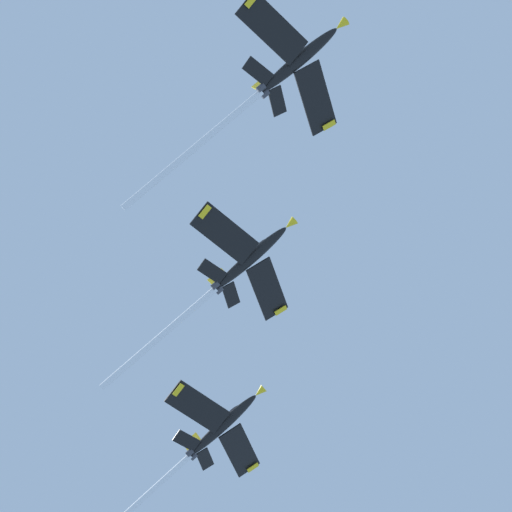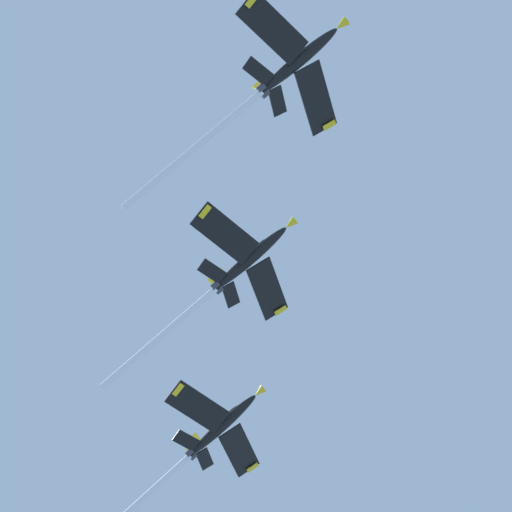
{
  "view_description": "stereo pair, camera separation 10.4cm",
  "coord_description": "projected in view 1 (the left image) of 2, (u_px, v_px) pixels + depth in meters",
  "views": [
    {
      "loc": [
        39.66,
        -12.97,
        1.91
      ],
      "look_at": [
        -22.01,
        -45.5,
        90.14
      ],
      "focal_mm": 61.52,
      "sensor_mm": 36.0,
      "label": 1
    },
    {
      "loc": [
        39.71,
        -13.07,
        1.91
      ],
      "look_at": [
        -22.01,
        -45.5,
        90.14
      ],
      "focal_mm": 61.52,
      "sensor_mm": 36.0,
      "label": 2
    }
  ],
  "objects": [
    {
      "name": "jet_third",
      "position": [
        230.0,
        276.0,
        111.85
      ],
      "size": [
        20.09,
        28.76,
        16.75
      ],
      "color": "black"
    },
    {
      "name": "jet_second",
      "position": [
        273.0,
        82.0,
        104.01
      ],
      "size": [
        20.09,
        31.11,
        17.65
      ],
      "color": "black"
    },
    {
      "name": "jet_fourth",
      "position": [
        203.0,
        444.0,
        119.55
      ],
      "size": [
        20.08,
        30.76,
        18.12
      ],
      "color": "black"
    }
  ]
}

